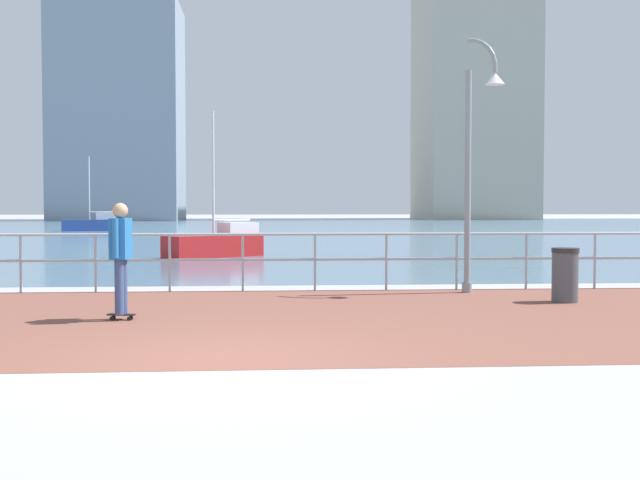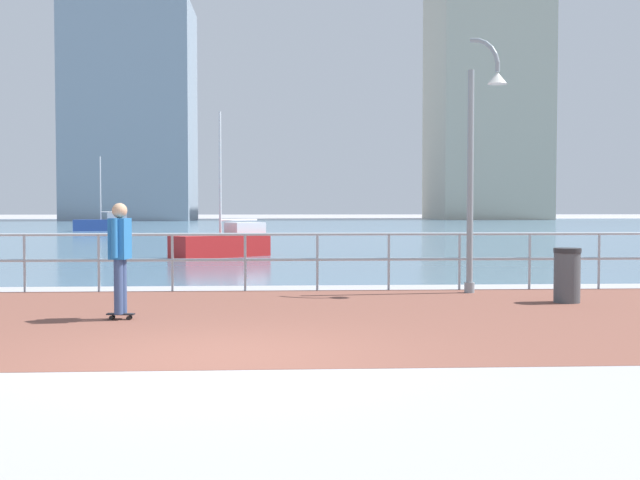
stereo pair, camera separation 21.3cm
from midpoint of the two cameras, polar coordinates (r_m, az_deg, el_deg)
name	(u,v)px [view 2 (the right image)]	position (r m, az deg, el deg)	size (l,w,h in m)	color
ground	(267,233)	(48.68, -3.70, 0.49)	(220.00, 220.00, 0.00)	#9E9EA3
brick_paving	(235,318)	(11.85, -5.54, -5.53)	(28.00, 7.54, 0.01)	brown
harbor_water	(269,228)	(60.52, -3.59, 0.87)	(180.00, 88.00, 0.00)	slate
waterfront_railing	(245,251)	(15.53, -4.96, -0.78)	(25.25, 0.06, 1.13)	#9EADB7
lamppost	(479,152)	(15.31, 11.64, 6.14)	(0.67, 0.65, 4.79)	gray
skateboarder	(120,250)	(11.85, -13.56, -0.69)	(0.41, 0.56, 1.69)	black
trash_bin	(567,275)	(14.26, 17.60, -2.41)	(0.46, 0.46, 0.93)	#474C51
sailboat_yellow	(103,224)	(55.14, -15.11, 1.12)	(3.65, 1.70, 4.94)	#284799
sailboat_red	(224,243)	(26.03, -6.65, -0.22)	(3.22, 2.92, 4.67)	#B21E1E
tower_brick	(486,58)	(107.12, 11.77, 12.57)	(13.42, 15.29, 42.90)	#B2AD99
tower_concrete	(131,112)	(97.32, -13.26, 8.89)	(14.41, 11.16, 27.08)	#8493A3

